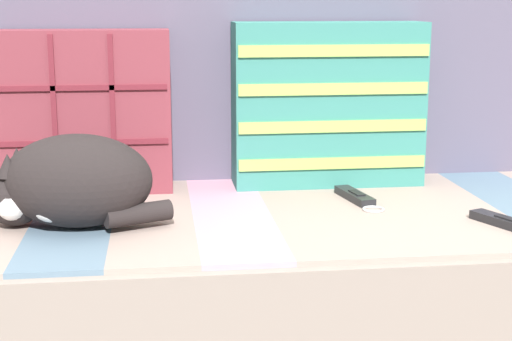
{
  "coord_description": "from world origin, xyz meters",
  "views": [
    {
      "loc": [
        -0.41,
        -1.57,
        0.82
      ],
      "look_at": [
        -0.2,
        0.05,
        0.47
      ],
      "focal_mm": 55.0,
      "sensor_mm": 36.0,
      "label": 1
    }
  ],
  "objects_px": {
    "sleeping_cat": "(68,184)",
    "game_remote_far": "(506,223)",
    "throw_pillow_striped": "(328,104)",
    "throw_pillow_quilted": "(86,112)",
    "couch": "(338,282)",
    "game_remote_near": "(356,197)"
  },
  "relations": [
    {
      "from": "sleeping_cat",
      "to": "game_remote_far",
      "type": "bearing_deg",
      "value": -7.41
    },
    {
      "from": "throw_pillow_striped",
      "to": "throw_pillow_quilted",
      "type": "bearing_deg",
      "value": 179.95
    },
    {
      "from": "throw_pillow_striped",
      "to": "sleeping_cat",
      "type": "height_order",
      "value": "throw_pillow_striped"
    },
    {
      "from": "game_remote_far",
      "to": "couch",
      "type": "bearing_deg",
      "value": 142.81
    },
    {
      "from": "sleeping_cat",
      "to": "game_remote_near",
      "type": "distance_m",
      "value": 0.66
    },
    {
      "from": "throw_pillow_quilted",
      "to": "throw_pillow_striped",
      "type": "distance_m",
      "value": 0.59
    },
    {
      "from": "throw_pillow_striped",
      "to": "game_remote_far",
      "type": "relative_size",
      "value": 2.36
    },
    {
      "from": "throw_pillow_quilted",
      "to": "game_remote_near",
      "type": "bearing_deg",
      "value": -16.41
    },
    {
      "from": "throw_pillow_striped",
      "to": "sleeping_cat",
      "type": "distance_m",
      "value": 0.69
    },
    {
      "from": "couch",
      "to": "game_remote_near",
      "type": "bearing_deg",
      "value": 29.2
    },
    {
      "from": "sleeping_cat",
      "to": "game_remote_far",
      "type": "relative_size",
      "value": 1.92
    },
    {
      "from": "throw_pillow_quilted",
      "to": "game_remote_near",
      "type": "distance_m",
      "value": 0.67
    },
    {
      "from": "game_remote_near",
      "to": "couch",
      "type": "bearing_deg",
      "value": -150.8
    },
    {
      "from": "sleeping_cat",
      "to": "game_remote_far",
      "type": "xyz_separation_m",
      "value": [
        0.89,
        -0.12,
        -0.08
      ]
    },
    {
      "from": "throw_pillow_quilted",
      "to": "sleeping_cat",
      "type": "xyz_separation_m",
      "value": [
        -0.01,
        -0.32,
        -0.1
      ]
    },
    {
      "from": "throw_pillow_quilted",
      "to": "game_remote_near",
      "type": "relative_size",
      "value": 1.97
    },
    {
      "from": "throw_pillow_striped",
      "to": "game_remote_near",
      "type": "xyz_separation_m",
      "value": [
        0.03,
        -0.18,
        -0.19
      ]
    },
    {
      "from": "throw_pillow_quilted",
      "to": "throw_pillow_striped",
      "type": "relative_size",
      "value": 0.86
    },
    {
      "from": "throw_pillow_quilted",
      "to": "throw_pillow_striped",
      "type": "bearing_deg",
      "value": -0.05
    },
    {
      "from": "couch",
      "to": "throw_pillow_quilted",
      "type": "bearing_deg",
      "value": 160.15
    },
    {
      "from": "sleeping_cat",
      "to": "throw_pillow_quilted",
      "type": "bearing_deg",
      "value": 87.29
    },
    {
      "from": "sleeping_cat",
      "to": "couch",
      "type": "bearing_deg",
      "value": 10.42
    }
  ]
}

